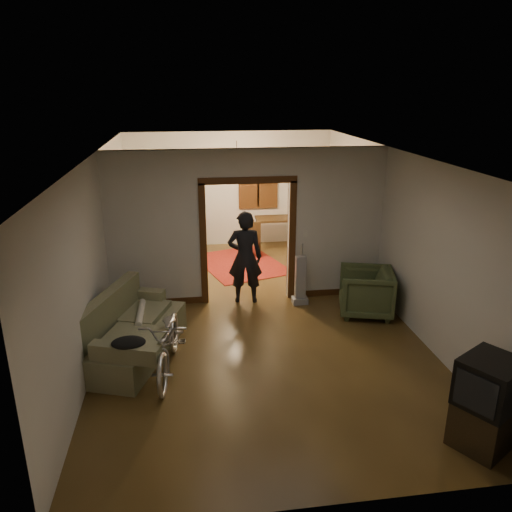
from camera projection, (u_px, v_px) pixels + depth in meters
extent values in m
cube|color=#402D14|center=(254.00, 315.00, 8.74)|extent=(5.00, 8.50, 0.01)
cube|color=white|center=(253.00, 154.00, 7.83)|extent=(5.00, 8.50, 0.01)
cube|color=beige|center=(230.00, 189.00, 12.27)|extent=(5.00, 0.02, 2.80)
cube|color=beige|center=(98.00, 245.00, 7.95)|extent=(0.02, 8.50, 2.80)
cube|color=beige|center=(396.00, 233.00, 8.62)|extent=(0.02, 8.50, 2.80)
cube|color=beige|center=(248.00, 227.00, 8.99)|extent=(5.00, 0.14, 2.80)
cube|color=#40220E|center=(248.00, 243.00, 9.08)|extent=(1.74, 0.20, 2.32)
cube|color=black|center=(258.00, 183.00, 12.28)|extent=(0.98, 0.06, 1.28)
sphere|color=#FFE0A5|center=(237.00, 160.00, 10.32)|extent=(0.24, 0.24, 0.24)
cube|color=silver|center=(305.00, 234.00, 9.11)|extent=(0.08, 0.01, 0.12)
cube|color=#636644|center=(132.00, 325.00, 7.32)|extent=(1.57, 2.27, 0.96)
cylinder|color=beige|center=(140.00, 313.00, 7.60)|extent=(0.11, 0.85, 0.11)
ellipsoid|color=black|center=(128.00, 343.00, 6.41)|extent=(0.44, 0.33, 0.13)
imported|color=silver|center=(169.00, 342.00, 6.89)|extent=(0.80, 1.81, 0.92)
imported|color=#414E2C|center=(366.00, 292.00, 8.68)|extent=(1.10, 1.09, 0.82)
cube|color=black|center=(483.00, 424.00, 5.50)|extent=(0.80, 0.78, 0.54)
cube|color=black|center=(490.00, 382.00, 5.33)|extent=(0.82, 0.80, 0.53)
cube|color=gray|center=(300.00, 280.00, 9.09)|extent=(0.32, 0.28, 0.92)
imported|color=black|center=(245.00, 257.00, 9.05)|extent=(0.68, 0.49, 1.73)
cube|color=maroon|center=(241.00, 264.00, 11.25)|extent=(2.21, 2.55, 0.02)
cube|color=#1E3220|center=(178.00, 218.00, 11.77)|extent=(0.91, 0.57, 1.74)
sphere|color=#1E5972|center=(175.00, 172.00, 11.42)|extent=(0.26, 0.26, 0.26)
cube|color=#342311|center=(278.00, 234.00, 12.15)|extent=(1.19, 0.86, 0.79)
cube|color=#342311|center=(251.00, 239.00, 11.59)|extent=(0.49, 0.49, 0.89)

